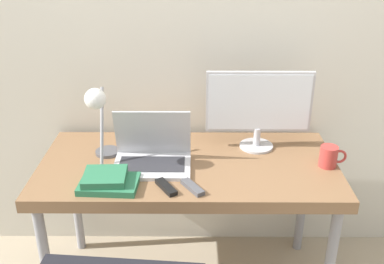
{
  "coord_description": "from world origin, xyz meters",
  "views": [
    {
      "loc": [
        0.03,
        -1.58,
        1.82
      ],
      "look_at": [
        0.02,
        0.31,
        0.93
      ],
      "focal_mm": 42.0,
      "sensor_mm": 36.0,
      "label": 1
    }
  ],
  "objects": [
    {
      "name": "tv_remote",
      "position": [
        -0.09,
        0.1,
        0.76
      ],
      "size": [
        0.11,
        0.14,
        0.02
      ],
      "color": "black",
      "rests_on": "desk"
    },
    {
      "name": "desk_lamp",
      "position": [
        -0.41,
        0.31,
        1.03
      ],
      "size": [
        0.12,
        0.27,
        0.4
      ],
      "color": "#4C4C51",
      "rests_on": "desk"
    },
    {
      "name": "mug",
      "position": [
        0.67,
        0.31,
        0.81
      ],
      "size": [
        0.13,
        0.08,
        0.1
      ],
      "color": "#B23833",
      "rests_on": "desk"
    },
    {
      "name": "media_remote",
      "position": [
        0.02,
        0.1,
        0.76
      ],
      "size": [
        0.11,
        0.14,
        0.02
      ],
      "color": "#4C4C51",
      "rests_on": "desk"
    },
    {
      "name": "book_stack",
      "position": [
        -0.35,
        0.12,
        0.78
      ],
      "size": [
        0.27,
        0.19,
        0.06
      ],
      "color": "#286B47",
      "rests_on": "desk"
    },
    {
      "name": "monitor",
      "position": [
        0.35,
        0.52,
        0.98
      ],
      "size": [
        0.53,
        0.17,
        0.41
      ],
      "color": "#B7B7BC",
      "rests_on": "desk"
    },
    {
      "name": "desk",
      "position": [
        0.0,
        0.34,
        0.69
      ],
      "size": [
        1.45,
        0.69,
        0.75
      ],
      "color": "brown",
      "rests_on": "ground_plane"
    },
    {
      "name": "laptop",
      "position": [
        -0.17,
        0.32,
        0.81
      ],
      "size": [
        0.37,
        0.26,
        0.26
      ],
      "color": "silver",
      "rests_on": "desk"
    },
    {
      "name": "wall_back",
      "position": [
        0.0,
        0.75,
        1.3
      ],
      "size": [
        8.0,
        0.05,
        2.6
      ],
      "color": "beige",
      "rests_on": "ground_plane"
    }
  ]
}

